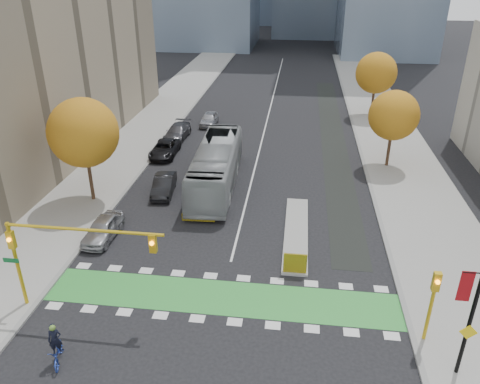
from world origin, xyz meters
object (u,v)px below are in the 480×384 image
(traffic_signal_east, at_px, (433,297))
(cyclist, at_px, (57,349))
(tree_east_near, at_px, (394,115))
(traffic_signal_west, at_px, (59,246))
(parked_car_e, at_px, (209,119))
(hazard_board, at_px, (295,263))
(tree_west, at_px, (83,133))
(banner_lamppost, at_px, (478,293))
(tree_east_far, at_px, (376,73))
(parked_car_a, at_px, (103,229))
(parked_car_b, at_px, (164,185))
(parked_car_d, at_px, (165,149))
(parked_car_c, at_px, (177,132))
(bus, at_px, (216,166))

(traffic_signal_east, bearing_deg, cyclist, -168.33)
(cyclist, bearing_deg, tree_east_near, 34.36)
(traffic_signal_west, distance_m, parked_car_e, 32.75)
(hazard_board, distance_m, traffic_signal_east, 8.26)
(tree_west, bearing_deg, banner_lamppost, -31.68)
(tree_east_far, height_order, parked_car_a, tree_east_far)
(tree_east_near, xyz_separation_m, banner_lamppost, (-0.50, -24.50, -0.25))
(hazard_board, height_order, parked_car_b, hazard_board)
(tree_east_far, relative_size, traffic_signal_east, 1.87)
(tree_east_near, height_order, parked_car_a, tree_east_near)
(tree_west, relative_size, parked_car_d, 1.66)
(parked_car_e, bearing_deg, parked_car_d, -103.20)
(tree_west, relative_size, parked_car_b, 1.88)
(traffic_signal_west, xyz_separation_m, parked_car_d, (-1.07, 22.56, -3.35))
(tree_west, xyz_separation_m, parked_car_d, (3.00, 10.04, -4.93))
(tree_east_near, height_order, tree_east_far, tree_east_far)
(traffic_signal_east, xyz_separation_m, parked_car_e, (-17.00, 32.55, -2.00))
(tree_west, distance_m, parked_car_e, 21.35)
(parked_car_a, bearing_deg, cyclist, -76.60)
(traffic_signal_west, relative_size, parked_car_c, 1.68)
(cyclist, height_order, parked_car_d, cyclist)
(traffic_signal_west, distance_m, parked_car_b, 14.92)
(parked_car_a, height_order, parked_car_d, parked_car_a)
(tree_west, distance_m, parked_car_b, 7.40)
(tree_west, xyz_separation_m, parked_car_b, (5.18, 1.99, -4.90))
(traffic_signal_east, height_order, bus, traffic_signal_east)
(hazard_board, height_order, cyclist, cyclist)
(hazard_board, bearing_deg, parked_car_a, 169.11)
(tree_east_near, xyz_separation_m, traffic_signal_west, (-19.93, -22.51, -0.83))
(tree_east_near, distance_m, tree_east_far, 16.01)
(hazard_board, height_order, traffic_signal_east, traffic_signal_east)
(bus, xyz_separation_m, parked_car_b, (-4.01, -1.88, -1.11))
(hazard_board, relative_size, bus, 0.11)
(parked_car_e, bearing_deg, traffic_signal_east, -61.59)
(tree_east_near, bearing_deg, hazard_board, -114.20)
(tree_west, bearing_deg, parked_car_d, 73.37)
(hazard_board, height_order, tree_east_near, tree_east_near)
(banner_lamppost, height_order, parked_car_b, banner_lamppost)
(traffic_signal_east, bearing_deg, parked_car_c, 125.29)
(cyclist, relative_size, parked_car_b, 0.50)
(parked_car_c, relative_size, parked_car_d, 1.02)
(parked_car_b, relative_size, parked_car_c, 0.86)
(parked_car_b, bearing_deg, tree_east_near, 16.77)
(banner_lamppost, bearing_deg, parked_car_c, 124.75)
(tree_west, xyz_separation_m, parked_car_c, (3.00, 15.04, -4.88))
(parked_car_c, bearing_deg, cyclist, -83.27)
(cyclist, height_order, parked_car_c, cyclist)
(traffic_signal_west, distance_m, banner_lamppost, 19.54)
(traffic_signal_west, bearing_deg, cyclist, -73.01)
(banner_lamppost, bearing_deg, parked_car_d, 129.86)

